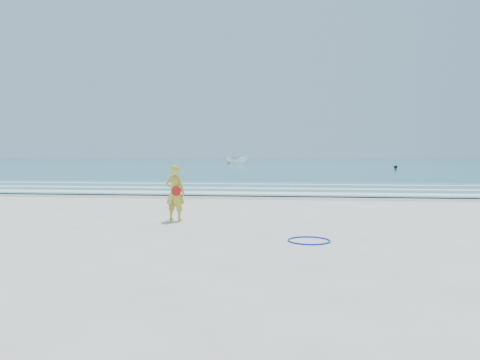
# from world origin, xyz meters

# --- Properties ---
(ground) EXTENTS (400.00, 400.00, 0.00)m
(ground) POSITION_xyz_m (0.00, 0.00, 0.00)
(ground) COLOR silver
(ground) RESTS_ON ground
(wet_sand) EXTENTS (400.00, 2.40, 0.00)m
(wet_sand) POSITION_xyz_m (0.00, 9.00, 0.00)
(wet_sand) COLOR #B2A893
(wet_sand) RESTS_ON ground
(ocean) EXTENTS (400.00, 190.00, 0.04)m
(ocean) POSITION_xyz_m (0.00, 105.00, 0.02)
(ocean) COLOR #19727F
(ocean) RESTS_ON ground
(shallow) EXTENTS (400.00, 10.00, 0.01)m
(shallow) POSITION_xyz_m (0.00, 14.00, 0.04)
(shallow) COLOR #59B7AD
(shallow) RESTS_ON ocean
(foam_near) EXTENTS (400.00, 1.40, 0.01)m
(foam_near) POSITION_xyz_m (0.00, 10.30, 0.05)
(foam_near) COLOR white
(foam_near) RESTS_ON shallow
(foam_mid) EXTENTS (400.00, 0.90, 0.01)m
(foam_mid) POSITION_xyz_m (0.00, 13.20, 0.05)
(foam_mid) COLOR white
(foam_mid) RESTS_ON shallow
(foam_far) EXTENTS (400.00, 0.60, 0.01)m
(foam_far) POSITION_xyz_m (0.00, 16.50, 0.05)
(foam_far) COLOR white
(foam_far) RESTS_ON shallow
(hoop) EXTENTS (1.11, 1.11, 0.03)m
(hoop) POSITION_xyz_m (2.74, -0.88, 0.02)
(hoop) COLOR #0B24D2
(hoop) RESTS_ON ground
(boat) EXTENTS (4.02, 1.74, 1.52)m
(boat) POSITION_xyz_m (-7.18, 68.74, 0.80)
(boat) COLOR white
(boat) RESTS_ON ocean
(buoy) EXTENTS (0.42, 0.42, 0.42)m
(buoy) POSITION_xyz_m (14.48, 46.35, 0.25)
(buoy) COLOR black
(buoy) RESTS_ON ocean
(woman) EXTENTS (0.62, 0.47, 1.52)m
(woman) POSITION_xyz_m (-0.82, 1.80, 0.76)
(woman) COLOR gold
(woman) RESTS_ON ground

